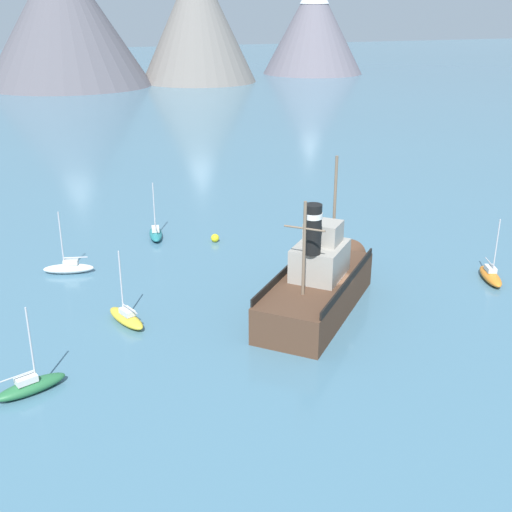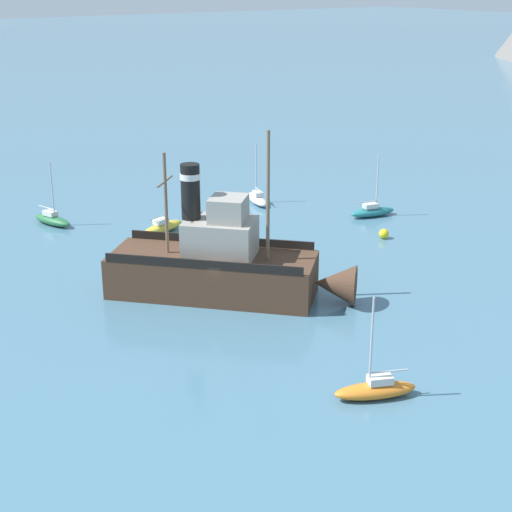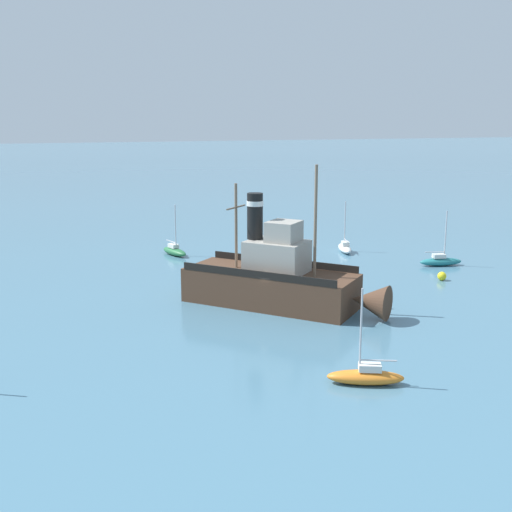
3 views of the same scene
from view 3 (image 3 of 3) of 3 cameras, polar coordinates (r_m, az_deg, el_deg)
ground_plane at (r=44.28m, az=1.54°, el=-4.71°), size 600.00×600.00×0.00m
old_tugboat at (r=44.52m, az=1.99°, el=-2.17°), size 12.77×12.36×9.90m
sailboat_yellow at (r=57.19m, az=-0.02°, el=-0.35°), size 2.19×3.95×4.90m
sailboat_orange at (r=32.63m, az=9.73°, el=-10.46°), size 2.51×3.93×4.90m
sailboat_green at (r=61.57m, az=-7.26°, el=0.47°), size 3.95×2.21×4.90m
sailboat_white at (r=63.17m, az=7.90°, el=0.75°), size 3.96×2.16×4.90m
sailboat_teal at (r=59.08m, az=16.09°, el=-0.43°), size 1.87×3.95×4.90m
mooring_buoy at (r=53.83m, az=16.20°, el=-1.73°), size 0.71×0.71×0.71m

